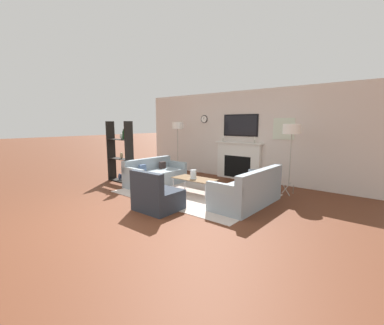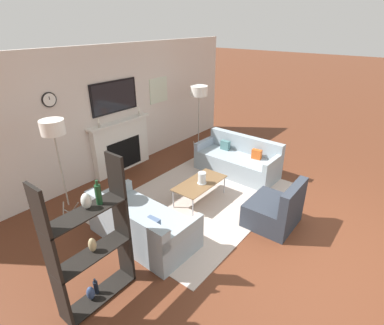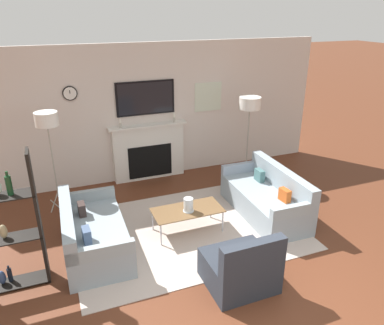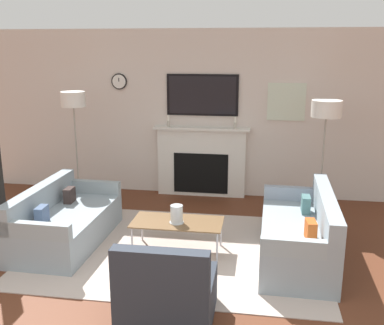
{
  "view_description": "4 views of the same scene",
  "coord_description": "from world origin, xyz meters",
  "px_view_note": "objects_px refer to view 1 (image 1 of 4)",
  "views": [
    {
      "loc": [
        3.88,
        -2.57,
        1.74
      ],
      "look_at": [
        -0.2,
        2.4,
        0.74
      ],
      "focal_mm": 24.0,
      "sensor_mm": 36.0,
      "label": 1
    },
    {
      "loc": [
        -3.91,
        -0.65,
        3.11
      ],
      "look_at": [
        -0.03,
        2.4,
        0.76
      ],
      "focal_mm": 28.0,
      "sensor_mm": 36.0,
      "label": 2
    },
    {
      "loc": [
        -1.78,
        -2.51,
        3.29
      ],
      "look_at": [
        0.34,
        2.9,
        0.87
      ],
      "focal_mm": 35.0,
      "sensor_mm": 36.0,
      "label": 3
    },
    {
      "loc": [
        0.96,
        -2.7,
        2.42
      ],
      "look_at": [
        0.09,
        2.82,
        0.97
      ],
      "focal_mm": 42.0,
      "sensor_mm": 36.0,
      "label": 4
    }
  ],
  "objects_px": {
    "floor_lamp_right": "(292,130)",
    "shelf_unit": "(120,154)",
    "couch_right": "(248,192)",
    "coffee_table": "(194,179)",
    "floor_lamp_left": "(178,126)",
    "hurricane_candle": "(193,175)",
    "armchair": "(157,197)",
    "couch_left": "(155,175)"
  },
  "relations": [
    {
      "from": "floor_lamp_left",
      "to": "hurricane_candle",
      "type": "bearing_deg",
      "value": -38.3
    },
    {
      "from": "hurricane_candle",
      "to": "armchair",
      "type": "bearing_deg",
      "value": -82.77
    },
    {
      "from": "shelf_unit",
      "to": "couch_right",
      "type": "bearing_deg",
      "value": 5.4
    },
    {
      "from": "coffee_table",
      "to": "floor_lamp_left",
      "type": "height_order",
      "value": "floor_lamp_left"
    },
    {
      "from": "couch_left",
      "to": "floor_lamp_right",
      "type": "distance_m",
      "value": 3.8
    },
    {
      "from": "floor_lamp_right",
      "to": "shelf_unit",
      "type": "xyz_separation_m",
      "value": [
        -4.36,
        -1.76,
        -0.73
      ]
    },
    {
      "from": "armchair",
      "to": "couch_left",
      "type": "bearing_deg",
      "value": 138.43
    },
    {
      "from": "coffee_table",
      "to": "shelf_unit",
      "type": "bearing_deg",
      "value": -172.16
    },
    {
      "from": "coffee_table",
      "to": "armchair",
      "type": "bearing_deg",
      "value": -83.01
    },
    {
      "from": "floor_lamp_left",
      "to": "floor_lamp_right",
      "type": "bearing_deg",
      "value": -0.0
    },
    {
      "from": "hurricane_candle",
      "to": "couch_right",
      "type": "bearing_deg",
      "value": 2.82
    },
    {
      "from": "floor_lamp_right",
      "to": "shelf_unit",
      "type": "relative_size",
      "value": 0.96
    },
    {
      "from": "armchair",
      "to": "hurricane_candle",
      "type": "distance_m",
      "value": 1.41
    },
    {
      "from": "couch_left",
      "to": "couch_right",
      "type": "bearing_deg",
      "value": -0.03
    },
    {
      "from": "floor_lamp_right",
      "to": "shelf_unit",
      "type": "height_order",
      "value": "shelf_unit"
    },
    {
      "from": "coffee_table",
      "to": "floor_lamp_left",
      "type": "distance_m",
      "value": 2.64
    },
    {
      "from": "coffee_table",
      "to": "floor_lamp_right",
      "type": "height_order",
      "value": "floor_lamp_right"
    },
    {
      "from": "armchair",
      "to": "shelf_unit",
      "type": "height_order",
      "value": "shelf_unit"
    },
    {
      "from": "couch_right",
      "to": "floor_lamp_left",
      "type": "distance_m",
      "value": 3.81
    },
    {
      "from": "hurricane_candle",
      "to": "shelf_unit",
      "type": "relative_size",
      "value": 0.12
    },
    {
      "from": "couch_right",
      "to": "floor_lamp_left",
      "type": "bearing_deg",
      "value": 157.18
    },
    {
      "from": "couch_left",
      "to": "coffee_table",
      "type": "height_order",
      "value": "couch_left"
    },
    {
      "from": "hurricane_candle",
      "to": "floor_lamp_right",
      "type": "xyz_separation_m",
      "value": [
        1.83,
        1.45,
        1.08
      ]
    },
    {
      "from": "armchair",
      "to": "floor_lamp_left",
      "type": "xyz_separation_m",
      "value": [
        -2.02,
        2.83,
        1.35
      ]
    },
    {
      "from": "hurricane_candle",
      "to": "floor_lamp_left",
      "type": "distance_m",
      "value": 2.61
    },
    {
      "from": "couch_left",
      "to": "armchair",
      "type": "xyz_separation_m",
      "value": [
        1.64,
        -1.45,
        0.0
      ]
    },
    {
      "from": "couch_right",
      "to": "floor_lamp_right",
      "type": "distance_m",
      "value": 1.92
    },
    {
      "from": "armchair",
      "to": "floor_lamp_right",
      "type": "bearing_deg",
      "value": 59.75
    },
    {
      "from": "couch_left",
      "to": "coffee_table",
      "type": "relative_size",
      "value": 1.56
    },
    {
      "from": "couch_right",
      "to": "coffee_table",
      "type": "xyz_separation_m",
      "value": [
        -1.45,
        -0.03,
        0.08
      ]
    },
    {
      "from": "hurricane_candle",
      "to": "shelf_unit",
      "type": "distance_m",
      "value": 2.58
    },
    {
      "from": "couch_right",
      "to": "hurricane_candle",
      "type": "distance_m",
      "value": 1.46
    },
    {
      "from": "coffee_table",
      "to": "floor_lamp_right",
      "type": "bearing_deg",
      "value": 37.69
    },
    {
      "from": "coffee_table",
      "to": "shelf_unit",
      "type": "height_order",
      "value": "shelf_unit"
    },
    {
      "from": "armchair",
      "to": "floor_lamp_left",
      "type": "distance_m",
      "value": 3.73
    },
    {
      "from": "floor_lamp_left",
      "to": "shelf_unit",
      "type": "height_order",
      "value": "shelf_unit"
    },
    {
      "from": "hurricane_candle",
      "to": "shelf_unit",
      "type": "xyz_separation_m",
      "value": [
        -2.53,
        -0.3,
        0.35
      ]
    },
    {
      "from": "shelf_unit",
      "to": "floor_lamp_left",
      "type": "bearing_deg",
      "value": 68.57
    },
    {
      "from": "couch_left",
      "to": "floor_lamp_left",
      "type": "distance_m",
      "value": 1.97
    },
    {
      "from": "floor_lamp_right",
      "to": "couch_right",
      "type": "bearing_deg",
      "value": -105.35
    },
    {
      "from": "coffee_table",
      "to": "shelf_unit",
      "type": "relative_size",
      "value": 0.61
    },
    {
      "from": "armchair",
      "to": "coffee_table",
      "type": "height_order",
      "value": "armchair"
    }
  ]
}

